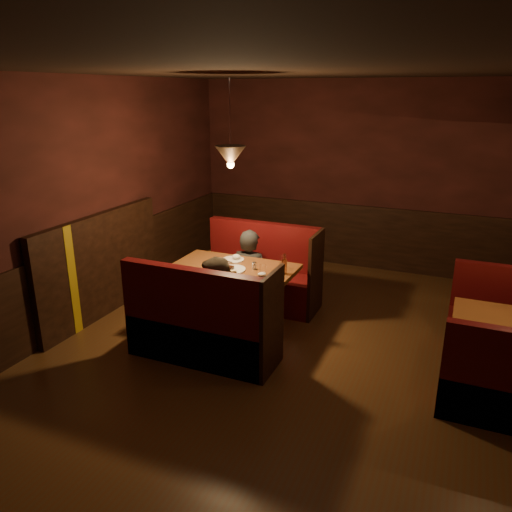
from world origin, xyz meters
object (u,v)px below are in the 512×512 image
at_px(second_bench_far, 512,326).
at_px(diner_a, 249,258).
at_px(main_table, 234,282).
at_px(main_bench_near, 202,331).
at_px(main_bench_far, 262,279).
at_px(diner_b, 218,292).

xyz_separation_m(second_bench_far, diner_a, (-3.06, -0.14, 0.42)).
height_order(main_table, second_bench_far, main_table).
bearing_deg(main_bench_near, main_bench_far, 90.00).
bearing_deg(second_bench_far, diner_a, -177.29).
bearing_deg(main_bench_far, diner_a, -101.96).
bearing_deg(diner_a, main_bench_near, 91.79).
height_order(main_bench_far, diner_b, diner_b).
relative_size(diner_a, diner_b, 1.01).
bearing_deg(diner_a, main_bench_far, -102.57).
distance_m(main_bench_far, second_bench_far, 3.01).
distance_m(main_table, diner_b, 0.60).
bearing_deg(main_bench_near, diner_b, 71.33).
height_order(second_bench_far, diner_b, diner_b).
relative_size(main_bench_near, diner_a, 1.10).
relative_size(main_table, main_bench_far, 0.91).
distance_m(main_bench_near, second_bench_far, 3.36).
bearing_deg(main_bench_far, main_bench_near, -90.00).
bearing_deg(main_bench_far, second_bench_far, -2.38).
relative_size(main_table, diner_b, 1.02).
xyz_separation_m(main_bench_near, diner_a, (-0.06, 1.36, 0.37)).
distance_m(second_bench_far, diner_b, 3.22).
distance_m(diner_a, diner_b, 1.14).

